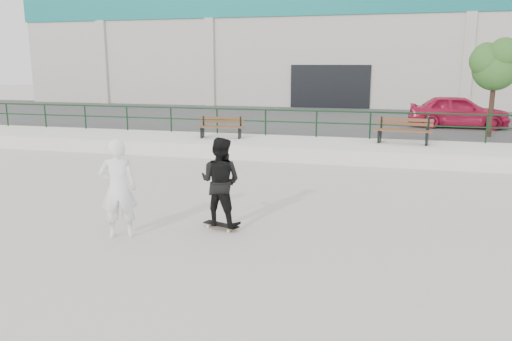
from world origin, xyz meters
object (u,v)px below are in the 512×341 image
(bench_right, at_px, (403,131))
(skateboard, at_px, (221,225))
(red_car, at_px, (458,111))
(seated_skater, at_px, (118,189))
(standing_skater, at_px, (220,182))
(bench_left, at_px, (221,127))
(tree, at_px, (496,63))

(bench_right, distance_m, skateboard, 9.85)
(red_car, xyz_separation_m, seated_skater, (-7.83, -15.38, -0.27))
(bench_right, relative_size, seated_skater, 1.05)
(bench_right, bearing_deg, standing_skater, -103.64)
(red_car, relative_size, seated_skater, 2.21)
(skateboard, distance_m, standing_skater, 0.90)
(bench_left, distance_m, tree, 10.57)
(bench_right, xyz_separation_m, skateboard, (-3.70, -9.09, -0.87))
(red_car, xyz_separation_m, skateboard, (-6.13, -14.44, -1.14))
(tree, bearing_deg, red_car, 106.35)
(tree, bearing_deg, bench_left, -163.98)
(seated_skater, bearing_deg, tree, -147.60)
(tree, xyz_separation_m, standing_skater, (-6.95, -11.62, -2.29))
(standing_skater, distance_m, seated_skater, 1.94)
(bench_right, distance_m, standing_skater, 9.81)
(bench_right, relative_size, standing_skater, 1.13)
(bench_right, xyz_separation_m, standing_skater, (-3.70, -9.09, 0.03))
(skateboard, xyz_separation_m, seated_skater, (-1.70, -0.94, 0.87))
(bench_right, relative_size, tree, 0.54)
(tree, relative_size, skateboard, 4.61)
(bench_right, distance_m, tree, 4.74)
(bench_left, relative_size, seated_skater, 0.94)
(bench_right, distance_m, red_car, 5.88)
(red_car, bearing_deg, seated_skater, 154.01)
(seated_skater, bearing_deg, red_car, -140.01)
(bench_left, relative_size, bench_right, 0.89)
(standing_skater, bearing_deg, red_car, -104.41)
(tree, distance_m, skateboard, 13.92)
(bench_left, distance_m, bench_right, 6.64)
(bench_right, xyz_separation_m, red_car, (2.43, 5.35, 0.27))
(bench_left, xyz_separation_m, red_car, (9.07, 5.66, 0.32))
(red_car, distance_m, skateboard, 15.73)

